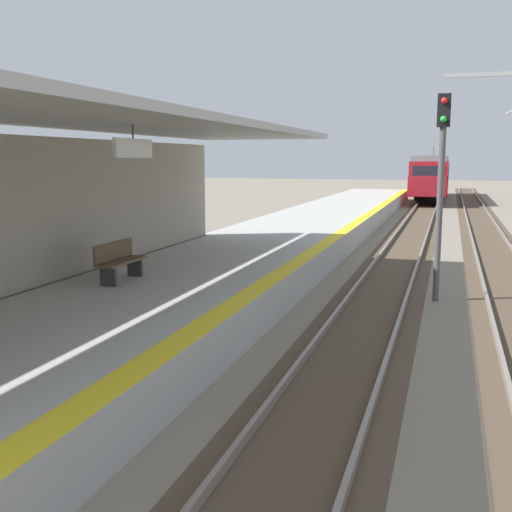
% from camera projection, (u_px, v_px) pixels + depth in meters
% --- Properties ---
extents(station_platform, '(5.00, 80.00, 0.91)m').
position_uv_depth(station_platform, '(234.00, 266.00, 18.46)').
color(station_platform, '#A8A8A3').
rests_on(station_platform, ground).
extents(track_pair_nearest_platform, '(2.34, 120.00, 0.16)m').
position_uv_depth(track_pair_nearest_platform, '(395.00, 265.00, 21.00)').
color(track_pair_nearest_platform, '#4C3D2D').
rests_on(track_pair_nearest_platform, ground).
extents(track_pair_middle, '(2.34, 120.00, 0.16)m').
position_uv_depth(track_pair_middle, '(503.00, 271.00, 20.00)').
color(track_pair_middle, '#4C3D2D').
rests_on(track_pair_middle, ground).
extents(approaching_train, '(2.93, 19.60, 4.76)m').
position_uv_depth(approaching_train, '(431.00, 175.00, 55.21)').
color(approaching_train, maroon).
rests_on(approaching_train, ground).
extents(rail_signal_post, '(0.32, 0.34, 5.20)m').
position_uv_depth(rail_signal_post, '(441.00, 176.00, 15.50)').
color(rail_signal_post, '#4C4C4C').
rests_on(rail_signal_post, ground).
extents(platform_bench, '(0.45, 1.60, 0.88)m').
position_uv_depth(platform_bench, '(119.00, 260.00, 13.92)').
color(platform_bench, brown).
rests_on(platform_bench, station_platform).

